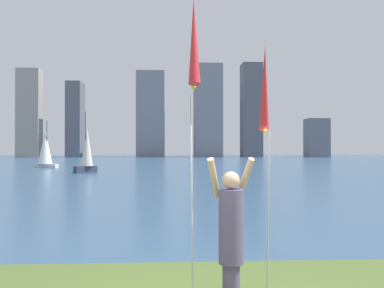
% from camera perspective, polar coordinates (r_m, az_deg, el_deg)
% --- Properties ---
extents(ground, '(120.00, 138.00, 0.12)m').
position_cam_1_polar(ground, '(55.98, -2.40, -2.81)').
color(ground, '#475B28').
extents(person, '(0.74, 0.55, 2.01)m').
position_cam_1_polar(person, '(6.15, 5.47, -11.45)').
color(person, '#594C72').
rests_on(person, ground).
extents(kite_flag_left, '(0.16, 1.05, 4.21)m').
position_cam_1_polar(kite_flag_left, '(5.65, 0.27, 13.19)').
color(kite_flag_left, '#B2B2B7').
rests_on(kite_flag_left, ground).
extents(kite_flag_right, '(0.16, 0.46, 3.77)m').
position_cam_1_polar(kite_flag_right, '(6.51, 10.10, 7.08)').
color(kite_flag_right, '#B2B2B7').
rests_on(kite_flag_right, ground).
extents(sailboat_1, '(2.85, 2.08, 5.11)m').
position_cam_1_polar(sailboat_1, '(46.96, -19.78, -0.58)').
color(sailboat_1, white).
rests_on(sailboat_1, ground).
extents(sailboat_5, '(1.88, 1.81, 5.27)m').
position_cam_1_polar(sailboat_5, '(36.49, -14.48, -0.87)').
color(sailboat_5, '#333D51').
rests_on(sailboat_5, ground).
extents(skyline_tower_0, '(5.16, 3.55, 20.41)m').
position_cam_1_polar(skyline_tower_0, '(101.80, -21.75, 4.03)').
color(skyline_tower_0, gray).
rests_on(skyline_tower_0, ground).
extents(skyline_tower_1, '(3.41, 6.07, 17.72)m').
position_cam_1_polar(skyline_tower_1, '(101.11, -15.97, 3.28)').
color(skyline_tower_1, '#565B66').
rests_on(skyline_tower_1, ground).
extents(skyline_tower_2, '(6.72, 4.90, 20.58)m').
position_cam_1_polar(skyline_tower_2, '(99.48, -5.79, 4.15)').
color(skyline_tower_2, gray).
rests_on(skyline_tower_2, ground).
extents(skyline_tower_3, '(6.48, 7.93, 21.97)m').
position_cam_1_polar(skyline_tower_3, '(98.97, 2.21, 4.57)').
color(skyline_tower_3, gray).
rests_on(skyline_tower_3, ground).
extents(skyline_tower_4, '(4.65, 4.94, 22.17)m').
position_cam_1_polar(skyline_tower_4, '(98.54, 8.27, 4.66)').
color(skyline_tower_4, '#565B66').
rests_on(skyline_tower_4, ground).
extents(skyline_tower_5, '(5.09, 4.33, 9.08)m').
position_cam_1_polar(skyline_tower_5, '(101.20, 17.01, 0.83)').
color(skyline_tower_5, slate).
rests_on(skyline_tower_5, ground).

